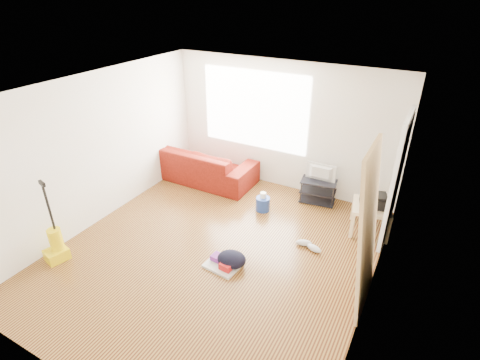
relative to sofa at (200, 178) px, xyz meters
The scene contains 13 objects.
room 2.76m from the sofa, 46.99° to the right, with size 4.51×5.01×2.51m.
sofa is the anchor object (origin of this frame).
tv_stand 2.53m from the sofa, ahead, with size 0.69×0.46×0.44m.
tv 2.59m from the sofa, ahead, with size 0.56×0.07×0.32m, color black.
side_table 3.59m from the sofa, ahead, with size 0.71×0.71×0.49m.
printer 3.61m from the sofa, ahead, with size 0.47×0.41×0.21m.
bucket 1.79m from the sofa, 15.99° to the right, with size 0.26×0.26×0.26m, color navy.
toilet_paper 1.80m from the sofa, 15.71° to the right, with size 0.11×0.11×0.10m, color white.
cleaning_tray 2.86m from the sofa, 48.72° to the right, with size 0.53×0.44×0.18m.
backpack 2.88m from the sofa, 46.50° to the right, with size 0.43×0.34×0.24m, color black.
sneakers 3.07m from the sofa, 22.13° to the right, with size 0.46×0.23×0.10m.
vacuum 3.23m from the sofa, 97.02° to the right, with size 0.34×0.37×1.29m.
door_panel 4.19m from the sofa, 26.90° to the right, with size 0.04×0.87×2.18m, color tan.
Camera 1 is at (2.53, -3.83, 3.71)m, focal length 28.00 mm.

